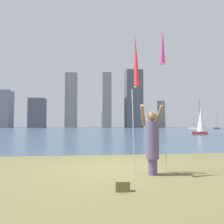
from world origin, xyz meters
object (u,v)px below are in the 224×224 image
object	(u,v)px
kite_flag_left	(136,62)
sailboat_1	(194,128)
person	(152,140)
sailboat_3	(201,122)
kite_flag_right	(163,50)
bag	(122,186)
sailboat_2	(217,128)

from	to	relation	value
kite_flag_left	sailboat_1	bearing A→B (deg)	61.28
person	sailboat_3	distance (m)	26.09
sailboat_3	person	bearing A→B (deg)	-121.66
person	kite_flag_right	bearing A→B (deg)	41.14
kite_flag_right	sailboat_1	xyz separation A→B (m)	(28.58, 53.40, -3.43)
sailboat_1	sailboat_3	size ratio (longest dim) A/B	0.72
kite_flag_right	sailboat_1	size ratio (longest dim) A/B	1.23
bag	sailboat_1	world-z (taller)	sailboat_1
kite_flag_right	sailboat_3	bearing A→B (deg)	58.79
kite_flag_left	sailboat_1	xyz separation A→B (m)	(29.58, 53.98, -2.86)
kite_flag_right	sailboat_2	world-z (taller)	sailboat_2
sailboat_1	sailboat_3	xyz separation A→B (m)	(-15.39, -31.63, 1.44)
kite_flag_right	sailboat_1	distance (m)	60.66
person	bag	bearing A→B (deg)	-127.73
person	sailboat_1	bearing A→B (deg)	62.08
person	kite_flag_right	world-z (taller)	kite_flag_right
sailboat_2	sailboat_3	size ratio (longest dim) A/B	1.09
person	sailboat_2	bearing A→B (deg)	56.67
sailboat_2	sailboat_3	xyz separation A→B (m)	(-23.25, -32.98, 1.39)
sailboat_3	sailboat_1	bearing A→B (deg)	64.05
bag	sailboat_2	world-z (taller)	sailboat_2
person	sailboat_2	xyz separation A→B (m)	(36.93, 55.17, -0.64)
person	sailboat_1	xyz separation A→B (m)	(29.08, 53.82, -0.69)
person	kite_flag_right	xyz separation A→B (m)	(0.50, 0.43, 2.74)
kite_flag_left	bag	world-z (taller)	kite_flag_left
sailboat_3	sailboat_2	bearing A→B (deg)	54.82
sailboat_2	sailboat_3	world-z (taller)	sailboat_2
bag	kite_flag_right	bearing A→B (deg)	48.77
sailboat_3	kite_flag_right	bearing A→B (deg)	-121.21
kite_flag_left	kite_flag_right	xyz separation A→B (m)	(1.00, 0.58, 0.57)
kite_flag_left	sailboat_3	bearing A→B (deg)	57.60
person	sailboat_2	size ratio (longest dim) A/B	0.36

